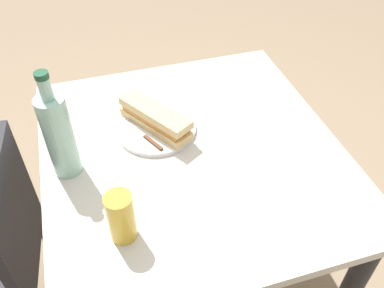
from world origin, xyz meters
The scene contains 7 objects.
ground_plane centered at (0.00, 0.00, 0.00)m, with size 8.00×8.00×0.00m, color #8C755B.
dining_table centered at (0.00, 0.00, 0.62)m, with size 0.92×0.86×0.75m.
plate_near centered at (0.11, 0.08, 0.75)m, with size 0.25×0.25×0.01m, color white.
baguette_sandwich_near centered at (0.11, 0.08, 0.80)m, with size 0.25×0.19×0.07m.
knife_near centered at (0.07, 0.12, 0.76)m, with size 0.17×0.09×0.01m.
water_bottle centered at (0.02, 0.35, 0.88)m, with size 0.08×0.08×0.32m.
beer_glass centered at (-0.24, 0.24, 0.82)m, with size 0.07×0.07×0.14m, color gold.
Camera 1 is at (-0.84, 0.25, 1.58)m, focal length 38.57 mm.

